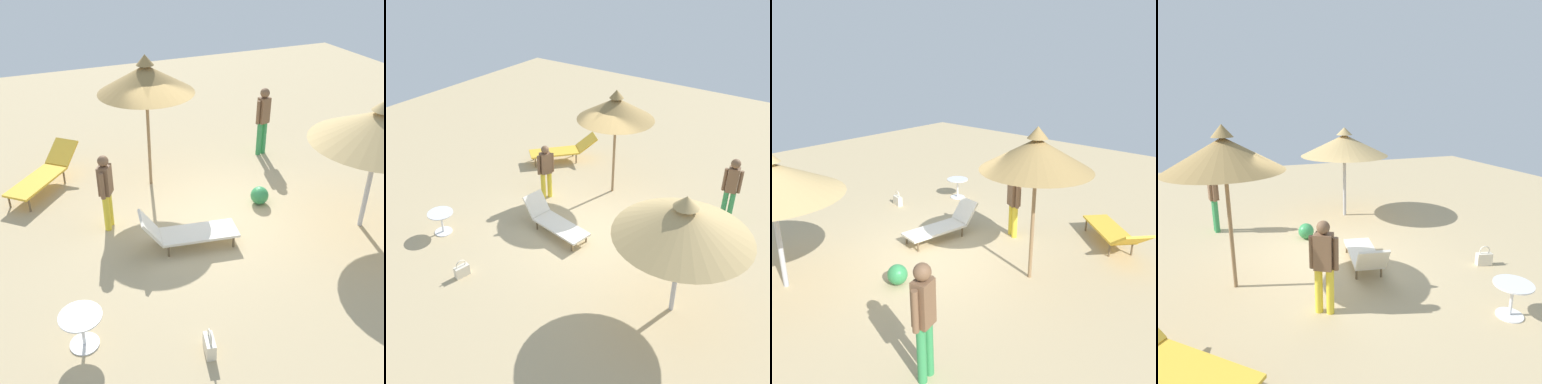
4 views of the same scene
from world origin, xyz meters
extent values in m
cube|color=tan|center=(0.00, 0.00, -0.05)|extent=(24.00, 24.00, 0.10)
cylinder|color=olive|center=(1.72, 0.62, 1.25)|extent=(0.07, 0.07, 2.50)
cone|color=#997A47|center=(1.72, 0.62, 2.50)|extent=(2.07, 2.07, 0.59)
cone|color=#997A47|center=(1.72, 0.62, 2.90)|extent=(0.37, 0.37, 0.22)
cylinder|color=#B2B2B7|center=(-1.55, -2.76, 1.08)|extent=(0.09, 0.09, 2.16)
cone|color=tan|center=(-1.55, -2.76, 2.15)|extent=(2.56, 2.56, 0.61)
cone|color=tan|center=(-1.55, -2.76, 2.55)|extent=(0.46, 0.46, 0.22)
cube|color=silver|center=(-0.86, 0.53, 0.26)|extent=(0.83, 1.56, 0.05)
cylinder|color=brown|center=(-0.72, -0.13, 0.12)|extent=(0.04, 0.04, 0.24)
cylinder|color=brown|center=(-1.21, -0.05, 0.12)|extent=(0.04, 0.04, 0.24)
cylinder|color=brown|center=(-0.52, 1.10, 0.12)|extent=(0.04, 0.04, 0.24)
cylinder|color=brown|center=(-1.00, 1.18, 0.12)|extent=(0.04, 0.04, 0.24)
cube|color=silver|center=(-0.71, 1.42, 0.53)|extent=(0.64, 0.47, 0.51)
cube|color=gold|center=(2.21, 3.12, 0.34)|extent=(1.58, 1.50, 0.05)
cylinder|color=brown|center=(1.55, 3.37, 0.16)|extent=(0.04, 0.04, 0.32)
cylinder|color=brown|center=(1.89, 3.75, 0.16)|extent=(0.04, 0.04, 0.32)
cylinder|color=brown|center=(2.53, 2.49, 0.16)|extent=(0.04, 0.04, 0.32)
cylinder|color=brown|center=(2.88, 2.87, 0.16)|extent=(0.04, 0.04, 0.32)
cube|color=gold|center=(3.01, 2.40, 0.57)|extent=(0.85, 0.86, 0.45)
cylinder|color=yellow|center=(0.44, 1.90, 0.39)|extent=(0.13, 0.13, 0.79)
cylinder|color=yellow|center=(0.27, 2.00, 0.39)|extent=(0.13, 0.13, 0.79)
cube|color=brown|center=(0.35, 1.95, 1.08)|extent=(0.36, 0.34, 0.59)
sphere|color=brown|center=(0.35, 1.95, 1.48)|extent=(0.21, 0.21, 0.21)
cylinder|color=brown|center=(0.52, 1.85, 1.06)|extent=(0.09, 0.09, 0.54)
cylinder|color=brown|center=(0.18, 2.05, 1.06)|extent=(0.09, 0.09, 0.54)
cylinder|color=#338C4C|center=(2.15, -2.65, 0.44)|extent=(0.13, 0.13, 0.88)
cylinder|color=#338C4C|center=(2.12, -2.48, 0.44)|extent=(0.13, 0.13, 0.88)
cube|color=brown|center=(2.14, -2.56, 1.21)|extent=(0.27, 0.31, 0.66)
sphere|color=brown|center=(2.14, -2.56, 1.66)|extent=(0.24, 0.24, 0.24)
cylinder|color=brown|center=(2.18, -2.74, 1.19)|extent=(0.09, 0.09, 0.61)
cylinder|color=brown|center=(2.10, -2.38, 1.19)|extent=(0.09, 0.09, 0.61)
cube|color=beige|center=(-3.29, 1.41, 0.13)|extent=(0.35, 0.21, 0.26)
torus|color=beige|center=(-3.29, 1.41, 0.31)|extent=(0.23, 0.07, 0.23)
cylinder|color=silver|center=(-2.45, 3.03, 0.57)|extent=(0.62, 0.62, 0.02)
cylinder|color=silver|center=(-2.45, 3.03, 0.28)|extent=(0.05, 0.05, 0.55)
cylinder|color=silver|center=(-2.45, 3.03, 0.01)|extent=(0.43, 0.43, 0.02)
sphere|color=#338C4C|center=(-0.03, -1.28, 0.20)|extent=(0.39, 0.39, 0.39)
camera|label=1|loc=(-7.38, 3.39, 5.37)|focal=43.27mm
camera|label=2|loc=(-7.86, -4.93, 6.63)|focal=41.47mm
camera|label=3|loc=(5.57, -5.60, 4.33)|focal=38.83mm
camera|label=4|loc=(1.59, 6.78, 3.34)|focal=32.04mm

